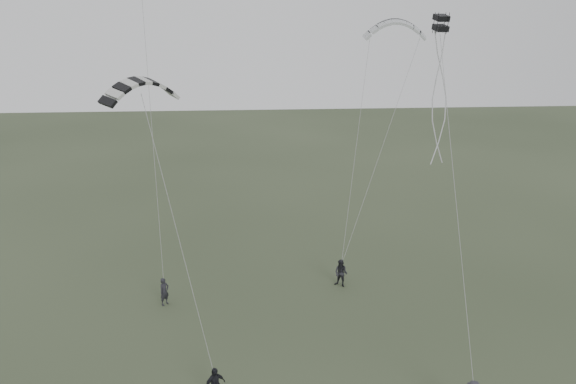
{
  "coord_description": "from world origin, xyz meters",
  "views": [
    {
      "loc": [
        -0.76,
        -21.78,
        15.81
      ],
      "look_at": [
        1.2,
        5.14,
        6.97
      ],
      "focal_mm": 35.0,
      "sensor_mm": 36.0,
      "label": 1
    }
  ],
  "objects_px": {
    "kite_striped": "(140,81)",
    "flyer_right": "(341,273)",
    "kite_box": "(441,23)",
    "kite_pale_large": "(396,22)",
    "flyer_left": "(164,292)"
  },
  "relations": [
    {
      "from": "kite_striped",
      "to": "flyer_right",
      "type": "bearing_deg",
      "value": -11.12
    },
    {
      "from": "kite_box",
      "to": "kite_pale_large",
      "type": "bearing_deg",
      "value": 73.7
    },
    {
      "from": "kite_pale_large",
      "to": "kite_box",
      "type": "relative_size",
      "value": 5.65
    },
    {
      "from": "flyer_left",
      "to": "flyer_right",
      "type": "bearing_deg",
      "value": -39.06
    },
    {
      "from": "kite_striped",
      "to": "flyer_left",
      "type": "bearing_deg",
      "value": 53.44
    },
    {
      "from": "flyer_left",
      "to": "kite_pale_large",
      "type": "relative_size",
      "value": 0.41
    },
    {
      "from": "kite_pale_large",
      "to": "kite_box",
      "type": "xyz_separation_m",
      "value": [
        -0.47,
        -9.8,
        0.17
      ]
    },
    {
      "from": "kite_striped",
      "to": "kite_box",
      "type": "xyz_separation_m",
      "value": [
        13.28,
        1.88,
        2.25
      ]
    },
    {
      "from": "kite_striped",
      "to": "kite_box",
      "type": "distance_m",
      "value": 13.6
    },
    {
      "from": "flyer_left",
      "to": "flyer_right",
      "type": "height_order",
      "value": "flyer_right"
    },
    {
      "from": "flyer_left",
      "to": "kite_box",
      "type": "distance_m",
      "value": 20.01
    },
    {
      "from": "flyer_right",
      "to": "kite_striped",
      "type": "relative_size",
      "value": 0.49
    },
    {
      "from": "flyer_right",
      "to": "kite_box",
      "type": "xyz_separation_m",
      "value": [
        3.5,
        -3.93,
        14.35
      ]
    },
    {
      "from": "flyer_left",
      "to": "kite_pale_large",
      "type": "height_order",
      "value": "kite_pale_large"
    },
    {
      "from": "kite_pale_large",
      "to": "flyer_right",
      "type": "bearing_deg",
      "value": -116.49
    }
  ]
}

